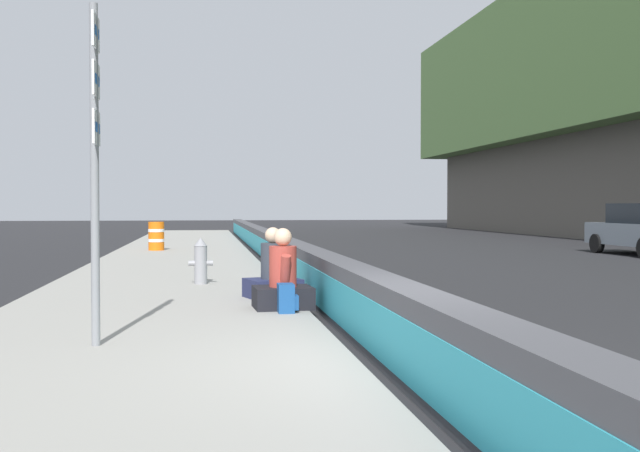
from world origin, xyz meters
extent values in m
plane|color=#232326|center=(0.00, 0.00, 0.00)|extent=(160.00, 160.00, 0.00)
cube|color=gray|center=(0.00, 2.65, 0.07)|extent=(80.00, 4.40, 0.14)
cube|color=#47474C|center=(0.00, 0.00, 0.42)|extent=(76.00, 0.44, 0.85)
cube|color=teal|center=(0.00, 0.23, 0.38)|extent=(74.48, 0.01, 0.54)
cylinder|color=gray|center=(1.31, 3.05, 1.94)|extent=(0.09, 0.09, 3.60)
cube|color=white|center=(1.31, 3.03, 3.44)|extent=(0.44, 0.02, 0.36)
cube|color=#1956AD|center=(1.31, 3.01, 3.44)|extent=(0.30, 0.01, 0.10)
cube|color=white|center=(1.31, 3.03, 2.94)|extent=(0.44, 0.02, 0.36)
cube|color=#1956AD|center=(1.31, 3.01, 2.94)|extent=(0.30, 0.01, 0.10)
cube|color=white|center=(1.31, 3.03, 2.44)|extent=(0.44, 0.02, 0.36)
cube|color=#1956AD|center=(1.31, 3.01, 2.44)|extent=(0.30, 0.01, 0.10)
cylinder|color=gray|center=(7.57, 1.98, 0.50)|extent=(0.24, 0.24, 0.72)
cone|color=gray|center=(7.57, 1.98, 0.94)|extent=(0.26, 0.26, 0.16)
cylinder|color=gray|center=(7.57, 1.81, 0.54)|extent=(0.10, 0.12, 0.10)
cylinder|color=gray|center=(7.57, 2.15, 0.54)|extent=(0.10, 0.12, 0.10)
cube|color=black|center=(3.94, 0.79, 0.30)|extent=(0.75, 0.87, 0.31)
cylinder|color=#AD3D33|center=(3.94, 0.79, 0.75)|extent=(0.40, 0.40, 0.59)
sphere|color=beige|center=(3.94, 0.79, 1.17)|extent=(0.26, 0.26, 0.26)
cylinder|color=#AD3D33|center=(4.16, 0.80, 0.69)|extent=(0.31, 0.15, 0.52)
cylinder|color=#AD3D33|center=(3.72, 0.78, 0.69)|extent=(0.31, 0.15, 0.52)
cube|color=#23284C|center=(5.22, 0.82, 0.29)|extent=(0.89, 0.98, 0.31)
cylinder|color=#333842|center=(5.22, 0.82, 0.73)|extent=(0.39, 0.39, 0.58)
sphere|color=beige|center=(5.22, 0.82, 1.15)|extent=(0.25, 0.25, 0.25)
cylinder|color=#333842|center=(5.43, 0.88, 0.68)|extent=(0.32, 0.21, 0.51)
cylinder|color=#333842|center=(5.02, 0.76, 0.68)|extent=(0.32, 0.21, 0.51)
cube|color=navy|center=(3.49, 0.80, 0.34)|extent=(0.32, 0.22, 0.40)
cube|color=navy|center=(3.49, 0.66, 0.28)|extent=(0.22, 0.06, 0.20)
cylinder|color=orange|center=(18.86, 3.50, 0.61)|extent=(0.52, 0.52, 0.95)
cylinder|color=white|center=(18.86, 3.50, 0.80)|extent=(0.54, 0.54, 0.10)
cylinder|color=white|center=(18.86, 3.50, 0.47)|extent=(0.54, 0.54, 0.10)
cylinder|color=black|center=(17.36, -11.46, 0.33)|extent=(0.66, 0.22, 0.66)
camera|label=1|loc=(-6.93, 1.91, 1.62)|focal=42.53mm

